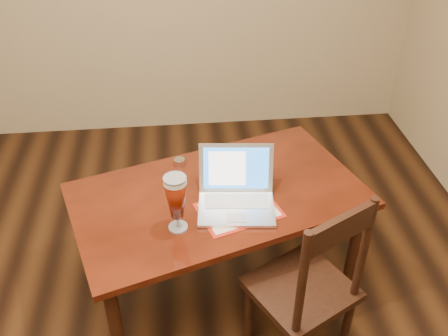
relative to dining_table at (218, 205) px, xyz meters
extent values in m
cube|color=#52180B|center=(0.01, 0.01, 0.05)|extent=(1.61, 1.20, 0.04)
cylinder|color=black|center=(-0.51, -0.50, -0.29)|extent=(0.06, 0.06, 0.63)
cylinder|color=black|center=(0.72, -0.10, -0.29)|extent=(0.06, 0.06, 0.63)
cylinder|color=black|center=(-0.71, 0.13, -0.29)|extent=(0.06, 0.06, 0.63)
cylinder|color=black|center=(0.52, 0.52, -0.29)|extent=(0.06, 0.06, 0.63)
cube|color=#AC1F0F|center=(0.09, -0.13, 0.07)|extent=(0.44, 0.37, 0.00)
cube|color=beige|center=(0.09, -0.13, 0.07)|extent=(0.39, 0.33, 0.00)
cube|color=silver|center=(0.08, -0.13, 0.08)|extent=(0.38, 0.29, 0.02)
cube|color=silver|center=(0.08, -0.08, 0.09)|extent=(0.31, 0.14, 0.00)
cube|color=#BCBBC0|center=(0.07, -0.20, 0.09)|extent=(0.10, 0.07, 0.00)
cube|color=silver|center=(0.09, 0.02, 0.21)|extent=(0.37, 0.11, 0.24)
cube|color=blue|center=(0.09, 0.02, 0.21)|extent=(0.32, 0.09, 0.20)
cube|color=white|center=(0.05, 0.02, 0.21)|extent=(0.18, 0.06, 0.17)
cylinder|color=silver|center=(-0.20, -0.22, 0.07)|extent=(0.09, 0.09, 0.01)
cylinder|color=silver|center=(-0.20, -0.22, 0.11)|extent=(0.02, 0.02, 0.06)
cylinder|color=silver|center=(-0.20, -0.22, 0.33)|extent=(0.10, 0.10, 0.02)
cylinder|color=silver|center=(-0.20, -0.22, 0.35)|extent=(0.10, 0.10, 0.01)
cylinder|color=silver|center=(-0.18, 0.27, 0.09)|extent=(0.06, 0.06, 0.04)
cylinder|color=silver|center=(-0.02, 0.35, 0.09)|extent=(0.06, 0.06, 0.04)
cube|color=black|center=(0.34, -0.44, -0.17)|extent=(0.57, 0.56, 0.04)
cylinder|color=black|center=(0.57, -0.50, -0.40)|extent=(0.04, 0.04, 0.42)
cylinder|color=black|center=(0.11, -0.38, -0.40)|extent=(0.04, 0.04, 0.42)
cylinder|color=black|center=(0.42, -0.21, -0.40)|extent=(0.04, 0.04, 0.42)
cylinder|color=black|center=(0.26, -0.66, 0.13)|extent=(0.04, 0.04, 0.55)
cylinder|color=black|center=(0.57, -0.50, 0.13)|extent=(0.04, 0.04, 0.55)
cube|color=black|center=(0.42, -0.58, 0.33)|extent=(0.32, 0.19, 0.12)
camera|label=1|loc=(-0.17, -1.93, 1.62)|focal=40.00mm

